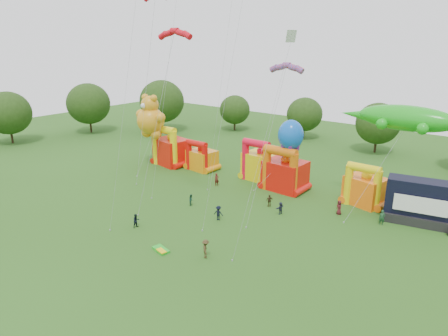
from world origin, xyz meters
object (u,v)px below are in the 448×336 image
Objects in this scene: bouncy_castle_2 at (260,164)px; gecko_kite at (386,155)px; bouncy_castle_0 at (170,150)px; octopus_kite at (280,157)px; stage_trailer at (424,203)px; spectator_0 at (175,164)px; teddy_bear_kite at (148,131)px; spectator_4 at (269,201)px.

gecko_kite reaches higher than bouncy_castle_2.
octopus_kite reaches higher than bouncy_castle_0.
stage_trailer is 0.58× the size of gecko_kite.
octopus_kite is 6.85× the size of spectator_0.
spectator_0 is (3.64, 2.21, -5.54)m from teddy_bear_kite.
spectator_4 is (1.96, -5.59, -4.32)m from octopus_kite.
gecko_kite is (-4.85, -0.40, 5.04)m from stage_trailer.
gecko_kite reaches higher than stage_trailer.
teddy_bear_kite is 23.44m from octopus_kite.
spectator_4 is (23.62, -5.19, -1.82)m from bouncy_castle_0.
octopus_kite is (-18.75, -1.53, 2.59)m from stage_trailer.
bouncy_castle_0 is 0.67× the size of octopus_kite.
stage_trailer is 38.38m from spectator_0.
gecko_kite reaches higher than octopus_kite.
octopus_kite is (21.66, 0.40, 2.50)m from bouncy_castle_0.
bouncy_castle_2 is 0.75× the size of stage_trailer.
bouncy_castle_2 is 6.25m from octopus_kite.
stage_trailer is at bearing -7.49° from spectator_0.
octopus_kite is (-13.90, -1.13, -2.45)m from gecko_kite.
teddy_bear_kite is (-1.44, -3.47, 3.64)m from bouncy_castle_0.
teddy_bear_kite is at bearing -160.20° from bouncy_castle_2.
spectator_4 is at bearing -150.64° from gecko_kite.
stage_trailer is 5.75× the size of spectator_0.
spectator_4 is at bearing -70.65° from octopus_kite.
teddy_bear_kite is at bearing -172.31° from gecko_kite.
spectator_0 is (-14.45, -4.30, -1.74)m from bouncy_castle_2.
teddy_bear_kite is (-41.85, -5.40, 3.73)m from stage_trailer.
bouncy_castle_2 is 19.65m from gecko_kite.
gecko_kite is at bearing -7.47° from spectator_0.
teddy_bear_kite is 25.70m from spectator_4.
octopus_kite is at bearing -175.35° from stage_trailer.
gecko_kite is 8.96× the size of spectator_4.
gecko_kite is (18.91, -1.51, 5.11)m from bouncy_castle_2.
bouncy_castle_0 reaches higher than stage_trailer.
bouncy_castle_0 reaches higher than bouncy_castle_2.
teddy_bear_kite is at bearing -161.03° from spectator_0.
octopus_kite reaches higher than spectator_0.
bouncy_castle_2 is at bearing 10.36° from bouncy_castle_0.
bouncy_castle_0 is at bearing -169.64° from bouncy_castle_2.
stage_trailer reaches higher than spectator_0.
spectator_0 is at bearing -29.72° from bouncy_castle_0.
teddy_bear_kite reaches higher than spectator_4.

